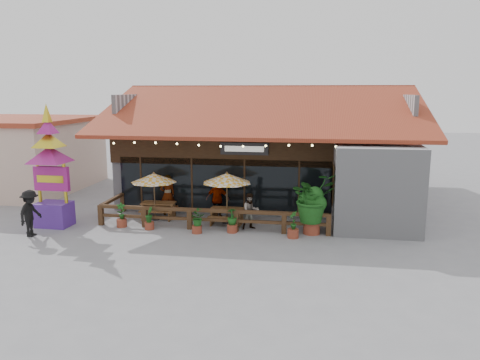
% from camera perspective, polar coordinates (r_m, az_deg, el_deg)
% --- Properties ---
extents(ground, '(100.00, 100.00, 0.00)m').
position_cam_1_polar(ground, '(20.12, 1.18, -5.91)').
color(ground, gray).
rests_on(ground, ground).
extents(restaurant_building, '(15.50, 14.73, 6.09)m').
position_cam_1_polar(restaurant_building, '(26.05, 3.75, 2.90)').
color(restaurant_building, '#ADADB2').
rests_on(restaurant_building, ground).
extents(patio_railing, '(10.00, 2.60, 0.92)m').
position_cam_1_polar(patio_railing, '(20.12, -5.31, -4.13)').
color(patio_railing, '#462E19').
rests_on(patio_railing, ground).
extents(neighbor_building, '(8.40, 8.40, 4.22)m').
position_cam_1_polar(neighbor_building, '(30.86, -25.91, 2.94)').
color(neighbor_building, beige).
rests_on(neighbor_building, ground).
extents(umbrella_left, '(2.44, 2.44, 2.22)m').
position_cam_1_polar(umbrella_left, '(21.35, -10.46, 0.23)').
color(umbrella_left, brown).
rests_on(umbrella_left, ground).
extents(umbrella_right, '(2.55, 2.55, 2.33)m').
position_cam_1_polar(umbrella_right, '(20.41, -1.62, 0.20)').
color(umbrella_right, brown).
rests_on(umbrella_right, ground).
extents(picnic_table_left, '(1.61, 1.41, 0.74)m').
position_cam_1_polar(picnic_table_left, '(21.93, -9.89, -3.30)').
color(picnic_table_left, brown).
rests_on(picnic_table_left, ground).
extents(picnic_table_right, '(1.53, 1.35, 0.70)m').
position_cam_1_polar(picnic_table_right, '(20.70, -1.60, -4.07)').
color(picnic_table_right, brown).
rests_on(picnic_table_right, ground).
extents(thai_sign_tower, '(2.15, 2.15, 5.68)m').
position_cam_1_polar(thai_sign_tower, '(21.41, -22.15, 2.54)').
color(thai_sign_tower, '#522792').
rests_on(thai_sign_tower, ground).
extents(tropical_plant, '(2.45, 2.40, 2.56)m').
position_cam_1_polar(tropical_plant, '(19.23, 8.83, -2.31)').
color(tropical_plant, brown).
rests_on(tropical_plant, ground).
extents(diner_a, '(0.83, 0.73, 1.92)m').
position_cam_1_polar(diner_a, '(22.37, -8.82, -1.77)').
color(diner_a, '#352210').
rests_on(diner_a, ground).
extents(diner_b, '(0.94, 0.87, 1.55)m').
position_cam_1_polar(diner_b, '(19.83, 1.29, -3.83)').
color(diner_b, '#352210').
rests_on(diner_b, ground).
extents(diner_c, '(1.07, 0.45, 1.82)m').
position_cam_1_polar(diner_c, '(21.46, -2.74, -2.33)').
color(diner_c, '#352210').
rests_on(diner_c, ground).
extents(pedestrian, '(0.75, 1.25, 1.90)m').
position_cam_1_polar(pedestrian, '(20.63, -24.20, -3.72)').
color(pedestrian, black).
rests_on(pedestrian, ground).
extents(planter_a, '(0.45, 0.44, 1.07)m').
position_cam_1_polar(planter_a, '(20.85, -14.25, -4.37)').
color(planter_a, brown).
rests_on(planter_a, ground).
extents(planter_b, '(0.40, 0.40, 0.97)m').
position_cam_1_polar(planter_b, '(20.24, -11.01, -4.71)').
color(planter_b, brown).
rests_on(planter_b, ground).
extents(planter_c, '(0.80, 0.79, 1.00)m').
position_cam_1_polar(planter_c, '(19.38, -5.30, -4.88)').
color(planter_c, brown).
rests_on(planter_c, ground).
extents(planter_d, '(0.52, 0.52, 1.05)m').
position_cam_1_polar(planter_d, '(19.41, -0.97, -4.98)').
color(planter_d, brown).
rests_on(planter_d, ground).
extents(planter_e, '(0.45, 0.46, 1.11)m').
position_cam_1_polar(planter_e, '(18.85, 6.50, -5.66)').
color(planter_e, brown).
rests_on(planter_e, ground).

